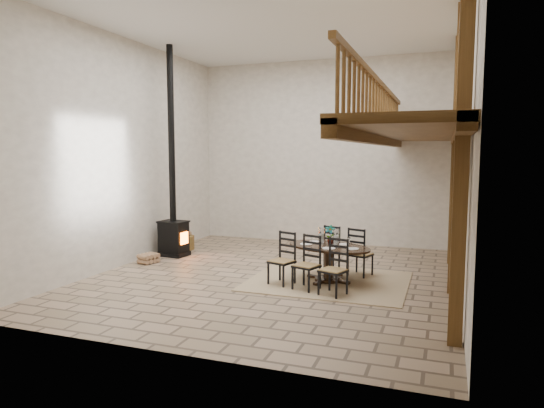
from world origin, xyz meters
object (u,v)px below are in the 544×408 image
(dining_table, at_px, (326,263))
(wood_stove, at_px, (173,210))
(log_stack, at_px, (149,258))
(log_basket, at_px, (184,242))

(dining_table, height_order, wood_stove, wood_stove)
(dining_table, xyz_separation_m, log_stack, (-4.17, 0.26, -0.29))
(log_basket, bearing_deg, log_stack, -88.01)
(dining_table, relative_size, log_basket, 4.11)
(dining_table, height_order, log_basket, dining_table)
(log_basket, relative_size, log_stack, 1.09)
(log_basket, distance_m, log_stack, 1.68)
(dining_table, distance_m, wood_stove, 4.28)
(dining_table, distance_m, log_stack, 4.19)
(dining_table, bearing_deg, log_basket, 174.25)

